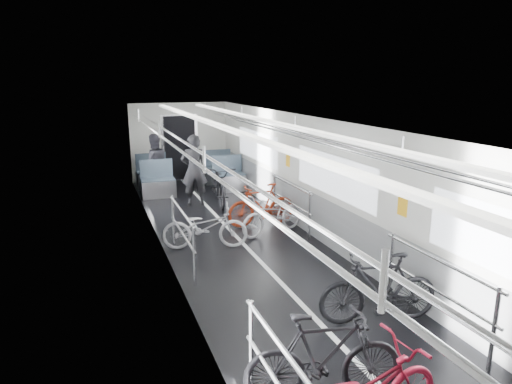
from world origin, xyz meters
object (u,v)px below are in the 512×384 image
at_px(person_seated, 154,164).
at_px(bike_right_near, 379,288).
at_px(person_standing, 194,170).
at_px(bike_right_mid, 273,214).
at_px(bike_aisle, 220,184).
at_px(bike_left_far, 205,227).
at_px(bike_left_mid, 324,357).
at_px(bike_right_far, 262,205).

bearing_deg(person_seated, bike_right_near, 97.43).
bearing_deg(person_standing, bike_right_mid, 120.69).
relative_size(person_standing, person_seated, 1.08).
bearing_deg(bike_right_near, bike_aisle, -164.62).
relative_size(bike_left_far, bike_right_mid, 1.01).
distance_m(bike_right_near, bike_right_mid, 3.74).
relative_size(bike_left_mid, bike_aisle, 0.84).
bearing_deg(bike_right_mid, bike_right_far, 163.79).
distance_m(bike_right_near, bike_right_far, 4.34).
bearing_deg(bike_right_near, person_standing, -159.16).
bearing_deg(bike_left_far, person_standing, 4.31).
height_order(bike_right_mid, person_standing, person_standing).
bearing_deg(bike_right_far, bike_right_mid, 2.26).
bearing_deg(bike_right_near, person_seated, -155.59).
relative_size(bike_right_mid, bike_aisle, 0.83).
distance_m(bike_left_far, bike_right_near, 3.72).
bearing_deg(bike_left_far, bike_right_mid, -64.50).
height_order(bike_left_mid, bike_right_far, bike_left_mid).
height_order(bike_left_mid, bike_aisle, bike_aisle).
bearing_deg(bike_left_far, person_seated, 16.77).
bearing_deg(bike_left_mid, bike_right_far, -2.68).
relative_size(bike_right_mid, person_seated, 0.95).
height_order(bike_right_mid, bike_aisle, bike_aisle).
xyz_separation_m(bike_left_far, bike_right_far, (1.49, 0.92, 0.04)).
distance_m(bike_left_far, person_seated, 4.71).
xyz_separation_m(bike_right_far, person_seated, (-1.75, 3.77, 0.37)).
distance_m(bike_left_far, person_standing, 3.15).
height_order(bike_right_far, bike_aisle, bike_aisle).
height_order(bike_aisle, person_standing, person_standing).
bearing_deg(bike_right_mid, bike_right_near, -19.92).
bearing_deg(bike_right_near, bike_right_mid, -168.44).
bearing_deg(bike_aisle, bike_right_near, -78.13).
relative_size(bike_right_near, bike_right_mid, 1.01).
bearing_deg(person_standing, bike_right_near, 108.81).
distance_m(bike_right_far, bike_aisle, 2.08).
relative_size(bike_left_mid, bike_right_far, 1.04).
bearing_deg(person_seated, bike_right_mid, 107.58).
distance_m(bike_left_mid, bike_right_near, 1.77).
xyz_separation_m(bike_left_mid, bike_right_far, (1.41, 5.43, -0.02)).
height_order(bike_right_near, bike_aisle, bike_aisle).
distance_m(bike_right_far, person_standing, 2.40).
height_order(bike_left_mid, bike_left_far, bike_left_mid).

